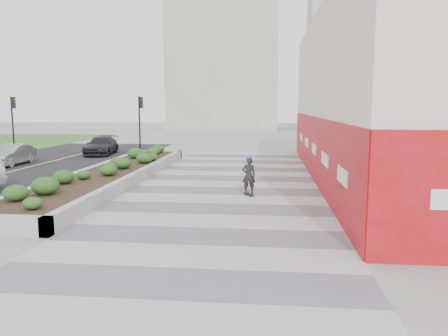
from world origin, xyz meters
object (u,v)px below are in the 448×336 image
(traffic_signal_near, at_px, (140,117))
(car_dark, at_px, (101,146))
(skateboarder, at_px, (249,175))
(car_silver, at_px, (11,155))
(traffic_signal_far, at_px, (13,117))
(planter, at_px, (113,172))

(traffic_signal_near, height_order, car_dark, traffic_signal_near)
(skateboarder, relative_size, car_silver, 0.42)
(skateboarder, bearing_deg, car_silver, 129.51)
(traffic_signal_near, height_order, skateboarder, traffic_signal_near)
(skateboarder, height_order, car_dark, skateboarder)
(traffic_signal_far, height_order, car_dark, traffic_signal_far)
(car_silver, bearing_deg, car_dark, 61.23)
(planter, distance_m, traffic_signal_near, 10.90)
(traffic_signal_far, xyz_separation_m, car_silver, (2.94, -5.27, -2.14))
(traffic_signal_far, bearing_deg, car_silver, -60.82)
(skateboarder, height_order, car_silver, skateboarder)
(planter, distance_m, traffic_signal_far, 15.00)
(planter, relative_size, traffic_signal_near, 4.29)
(traffic_signal_near, bearing_deg, planter, -80.65)
(skateboarder, xyz_separation_m, car_dark, (-11.37, 13.72, -0.16))
(car_dark, bearing_deg, planter, -73.38)
(traffic_signal_near, bearing_deg, car_silver, -137.34)
(traffic_signal_near, xyz_separation_m, car_dark, (-3.10, 0.41, -2.11))
(planter, height_order, traffic_signal_near, traffic_signal_near)
(planter, height_order, skateboarder, skateboarder)
(traffic_signal_far, xyz_separation_m, skateboarder, (17.47, -12.81, -1.95))
(traffic_signal_near, bearing_deg, traffic_signal_far, -176.89)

